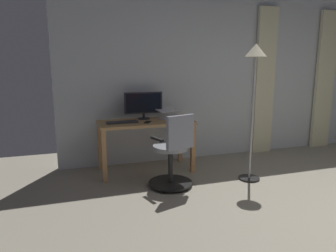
% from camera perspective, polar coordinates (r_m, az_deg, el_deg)
% --- Properties ---
extents(back_room_partition, '(5.81, 0.10, 2.73)m').
position_cam_1_polar(back_room_partition, '(5.37, 12.42, 9.40)').
color(back_room_partition, silver).
rests_on(back_room_partition, ground).
extents(curtain_left_panel, '(0.38, 0.06, 2.44)m').
position_cam_1_polar(curtain_left_panel, '(6.37, 26.92, 7.42)').
color(curtain_left_panel, beige).
rests_on(curtain_left_panel, ground).
extents(curtain_right_panel, '(0.36, 0.06, 2.44)m').
position_cam_1_polar(curtain_right_panel, '(5.55, 17.40, 7.71)').
color(curtain_right_panel, beige).
rests_on(curtain_right_panel, ground).
extents(desk, '(1.32, 0.61, 0.73)m').
position_cam_1_polar(desk, '(4.40, -4.15, -0.46)').
color(desk, tan).
rests_on(desk, ground).
extents(office_chair, '(0.56, 0.56, 0.94)m').
position_cam_1_polar(office_chair, '(3.83, 0.96, -5.13)').
color(office_chair, black).
rests_on(office_chair, ground).
extents(computer_monitor, '(0.56, 0.18, 0.39)m').
position_cam_1_polar(computer_monitor, '(4.53, -4.54, 4.09)').
color(computer_monitor, '#232328').
rests_on(computer_monitor, desk).
extents(computer_keyboard, '(0.43, 0.13, 0.02)m').
position_cam_1_polar(computer_keyboard, '(4.26, -8.44, 0.70)').
color(computer_keyboard, '#333338').
rests_on(computer_keyboard, desk).
extents(laptop, '(0.42, 0.42, 0.15)m').
position_cam_1_polar(laptop, '(4.59, 0.14, 2.08)').
color(laptop, silver).
rests_on(laptop, desk).
extents(computer_mouse, '(0.06, 0.10, 0.04)m').
position_cam_1_polar(computer_mouse, '(4.30, 0.23, 1.01)').
color(computer_mouse, '#232328').
rests_on(computer_mouse, desk).
extents(cell_phone_face_up, '(0.13, 0.16, 0.01)m').
position_cam_1_polar(cell_phone_face_up, '(4.27, -3.80, 0.72)').
color(cell_phone_face_up, black).
rests_on(cell_phone_face_up, desk).
extents(mug_coffee, '(0.13, 0.09, 0.10)m').
position_cam_1_polar(mug_coffee, '(4.35, 2.47, 1.52)').
color(mug_coffee, orange).
rests_on(mug_coffee, desk).
extents(floor_lamp, '(0.28, 0.28, 1.78)m').
position_cam_1_polar(floor_lamp, '(4.10, 15.69, 9.13)').
color(floor_lamp, black).
rests_on(floor_lamp, ground).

